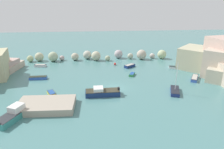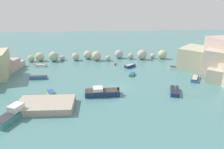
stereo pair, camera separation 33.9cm
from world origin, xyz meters
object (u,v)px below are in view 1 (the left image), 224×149
(moored_boat_5, at_px, (51,93))
(moored_boat_7, at_px, (40,66))
(moored_boat_1, at_px, (14,115))
(moored_boat_9, at_px, (176,67))
(moored_boat_0, at_px, (132,74))
(moored_boat_4, at_px, (175,91))
(moored_boat_6, at_px, (130,66))
(stone_dock, at_px, (46,105))
(channel_buoy, at_px, (115,64))
(moored_boat_8, at_px, (38,78))
(moored_boat_2, at_px, (195,78))
(moored_boat_3, at_px, (102,92))

(moored_boat_5, xyz_separation_m, moored_boat_7, (-5.88, 17.38, 0.03))
(moored_boat_1, xyz_separation_m, moored_boat_5, (3.90, 7.71, -0.39))
(moored_boat_9, bearing_deg, moored_boat_0, 36.17)
(moored_boat_4, bearing_deg, moored_boat_6, 38.99)
(moored_boat_6, bearing_deg, moored_boat_4, 72.13)
(moored_boat_1, relative_size, moored_boat_6, 1.86)
(moored_boat_1, distance_m, moored_boat_9, 38.07)
(stone_dock, relative_size, moored_boat_4, 1.50)
(stone_dock, bearing_deg, channel_buoy, 58.63)
(moored_boat_9, bearing_deg, moored_boat_5, 41.75)
(moored_boat_0, distance_m, moored_boat_6, 6.07)
(moored_boat_9, bearing_deg, stone_dock, 49.80)
(moored_boat_5, relative_size, moored_boat_9, 0.75)
(moored_boat_7, xyz_separation_m, moored_boat_8, (1.62, -9.14, 0.01))
(moored_boat_0, distance_m, moored_boat_2, 13.55)
(moored_boat_2, bearing_deg, moored_boat_8, 115.90)
(stone_dock, bearing_deg, moored_boat_7, 104.97)
(moored_boat_7, bearing_deg, moored_boat_1, 103.55)
(moored_boat_4, xyz_separation_m, moored_boat_8, (-26.86, 9.61, -0.06))
(channel_buoy, height_order, moored_boat_5, channel_buoy)
(moored_boat_2, distance_m, moored_boat_9, 7.93)
(channel_buoy, height_order, moored_boat_0, channel_buoy)
(moored_boat_2, xyz_separation_m, moored_boat_6, (-12.42, 9.99, 0.03))
(moored_boat_1, bearing_deg, moored_boat_3, -38.23)
(moored_boat_3, height_order, moored_boat_9, moored_boat_3)
(stone_dock, distance_m, moored_boat_4, 22.78)
(moored_boat_3, bearing_deg, moored_boat_5, -7.77)
(moored_boat_4, relative_size, moored_boat_5, 2.30)
(moored_boat_1, bearing_deg, channel_buoy, -10.24)
(moored_boat_0, relative_size, moored_boat_9, 0.72)
(moored_boat_3, height_order, moored_boat_5, moored_boat_3)
(moored_boat_7, bearing_deg, moored_boat_4, 155.67)
(moored_boat_6, height_order, moored_boat_8, moored_boat_6)
(moored_boat_4, bearing_deg, stone_dock, 119.08)
(stone_dock, height_order, moored_boat_1, moored_boat_1)
(stone_dock, relative_size, moored_boat_9, 2.59)
(moored_boat_6, bearing_deg, moored_boat_8, -20.28)
(moored_boat_0, bearing_deg, stone_dock, 153.14)
(moored_boat_2, relative_size, moored_boat_3, 0.66)
(moored_boat_0, relative_size, moored_boat_3, 0.40)
(channel_buoy, bearing_deg, moored_boat_3, -103.56)
(moored_boat_5, relative_size, moored_boat_8, 0.70)
(stone_dock, bearing_deg, moored_boat_1, -146.46)
(moored_boat_4, bearing_deg, moored_boat_0, 51.31)
(moored_boat_8, bearing_deg, moored_boat_1, -89.14)
(moored_boat_2, bearing_deg, moored_boat_4, 163.42)
(moored_boat_2, relative_size, moored_boat_5, 1.59)
(moored_boat_2, distance_m, moored_boat_4, 9.13)
(channel_buoy, bearing_deg, moored_boat_7, 178.51)
(moored_boat_4, bearing_deg, moored_boat_7, 76.44)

